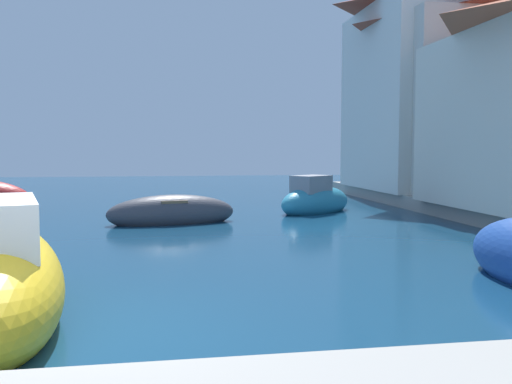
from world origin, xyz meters
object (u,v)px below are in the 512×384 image
object	(u,v)px
moored_boat_5	(315,201)
moored_boat_4	(172,213)
waterfront_building_far	(435,85)
waterfront_building_annex	(440,97)

from	to	relation	value
moored_boat_5	moored_boat_4	bearing A→B (deg)	166.35
moored_boat_5	waterfront_building_far	distance (m)	9.05
moored_boat_5	waterfront_building_far	world-z (taller)	waterfront_building_far
moored_boat_4	waterfront_building_far	size ratio (longest dim) A/B	0.45
waterfront_building_annex	moored_boat_5	bearing A→B (deg)	-150.89
waterfront_building_annex	waterfront_building_far	distance (m)	0.68
moored_boat_4	waterfront_building_far	bearing A→B (deg)	-162.65
moored_boat_4	moored_boat_5	distance (m)	5.54
moored_boat_5	waterfront_building_far	bearing A→B (deg)	-5.04
moored_boat_4	waterfront_building_far	world-z (taller)	waterfront_building_far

